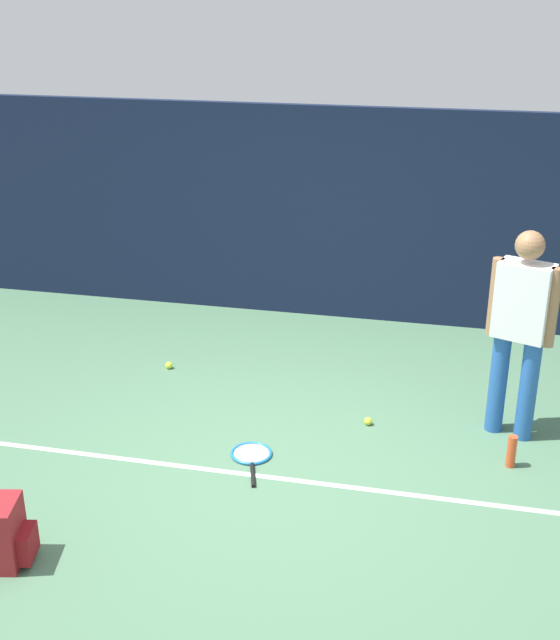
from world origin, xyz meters
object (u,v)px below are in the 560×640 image
(backpack, at_px, (6,534))
(tennis_racket, at_px, (252,455))
(tennis_ball_near_player, at_px, (169,365))
(tennis_ball_by_fence, at_px, (368,421))
(tennis_player, at_px, (521,323))
(water_bottle, at_px, (512,451))

(backpack, bearing_deg, tennis_racket, -49.68)
(backpack, relative_size, tennis_ball_near_player, 6.67)
(backpack, height_order, tennis_ball_by_fence, backpack)
(tennis_player, height_order, water_bottle, tennis_player)
(tennis_ball_by_fence, relative_size, water_bottle, 0.26)
(tennis_ball_near_player, height_order, water_bottle, water_bottle)
(tennis_racket, height_order, water_bottle, water_bottle)
(tennis_racket, bearing_deg, tennis_player, -84.06)
(tennis_player, height_order, tennis_ball_by_fence, tennis_player)
(tennis_racket, height_order, backpack, backpack)
(backpack, xyz_separation_m, tennis_ball_by_fence, (2.00, 2.20, -0.18))
(tennis_ball_near_player, xyz_separation_m, tennis_ball_by_fence, (1.96, -0.64, 0.00))
(tennis_ball_near_player, height_order, tennis_ball_by_fence, same)
(tennis_racket, bearing_deg, backpack, 125.66)
(backpack, xyz_separation_m, tennis_ball_near_player, (0.05, 2.85, -0.18))
(tennis_ball_by_fence, bearing_deg, backpack, -132.27)
(tennis_ball_near_player, bearing_deg, tennis_racket, -49.26)
(tennis_player, xyz_separation_m, backpack, (-3.12, -2.32, -0.76))
(tennis_player, bearing_deg, water_bottle, 110.50)
(tennis_player, xyz_separation_m, tennis_racket, (-1.93, -0.79, -0.95))
(backpack, distance_m, tennis_ball_near_player, 2.85)
(tennis_player, relative_size, backpack, 3.86)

